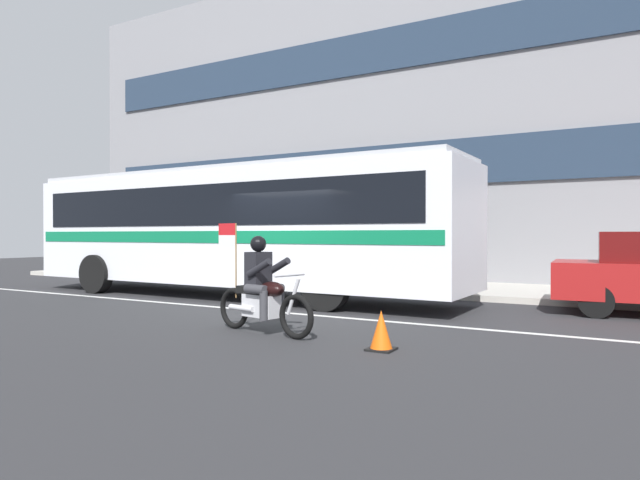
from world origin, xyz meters
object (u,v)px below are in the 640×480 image
(transit_bus, at_px, (233,223))
(traffic_cone, at_px, (381,331))
(fire_hydrant, at_px, (304,271))
(motorcycle_with_rider, at_px, (262,292))

(transit_bus, distance_m, traffic_cone, 7.35)
(transit_bus, relative_size, fire_hydrant, 16.29)
(transit_bus, xyz_separation_m, motorcycle_with_rider, (3.70, -3.90, -1.22))
(traffic_cone, bearing_deg, fire_hydrant, 128.23)
(motorcycle_with_rider, distance_m, traffic_cone, 2.21)
(fire_hydrant, relative_size, traffic_cone, 1.36)
(motorcycle_with_rider, height_order, fire_hydrant, motorcycle_with_rider)
(fire_hydrant, bearing_deg, transit_bus, -103.03)
(transit_bus, distance_m, motorcycle_with_rider, 5.51)
(traffic_cone, bearing_deg, motorcycle_with_rider, 173.71)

